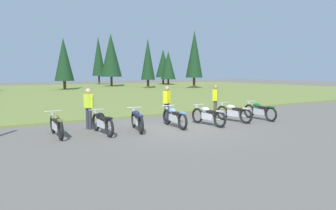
{
  "coord_description": "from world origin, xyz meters",
  "views": [
    {
      "loc": [
        -6.55,
        -10.53,
        2.3
      ],
      "look_at": [
        0.0,
        0.6,
        0.9
      ],
      "focal_mm": 32.07,
      "sensor_mm": 36.0,
      "label": 1
    }
  ],
  "objects_px": {
    "rider_with_back_turned": "(215,99)",
    "rider_in_hivis_vest": "(89,106)",
    "motorcycle_olive": "(56,125)",
    "motorcycle_silver": "(208,115)",
    "rider_checking_bike": "(167,102)",
    "motorcycle_british_green": "(259,111)",
    "motorcycle_sky_blue": "(174,117)",
    "motorcycle_cream": "(233,112)",
    "motorcycle_navy": "(137,120)",
    "motorcycle_black": "(102,122)"
  },
  "relations": [
    {
      "from": "motorcycle_sky_blue",
      "to": "rider_with_back_turned",
      "type": "bearing_deg",
      "value": 21.03
    },
    {
      "from": "rider_with_back_turned",
      "to": "motorcycle_olive",
      "type": "bearing_deg",
      "value": -174.92
    },
    {
      "from": "motorcycle_black",
      "to": "rider_with_back_turned",
      "type": "height_order",
      "value": "rider_with_back_turned"
    },
    {
      "from": "motorcycle_silver",
      "to": "motorcycle_black",
      "type": "bearing_deg",
      "value": 173.34
    },
    {
      "from": "motorcycle_olive",
      "to": "motorcycle_silver",
      "type": "bearing_deg",
      "value": -8.29
    },
    {
      "from": "motorcycle_olive",
      "to": "motorcycle_silver",
      "type": "xyz_separation_m",
      "value": [
        6.16,
        -0.9,
        0.0
      ]
    },
    {
      "from": "motorcycle_sky_blue",
      "to": "motorcycle_silver",
      "type": "relative_size",
      "value": 1.0
    },
    {
      "from": "motorcycle_black",
      "to": "motorcycle_british_green",
      "type": "distance_m",
      "value": 7.77
    },
    {
      "from": "motorcycle_olive",
      "to": "rider_in_hivis_vest",
      "type": "bearing_deg",
      "value": 30.18
    },
    {
      "from": "motorcycle_black",
      "to": "motorcycle_sky_blue",
      "type": "relative_size",
      "value": 1.0
    },
    {
      "from": "motorcycle_olive",
      "to": "motorcycle_silver",
      "type": "relative_size",
      "value": 1.0
    },
    {
      "from": "rider_with_back_turned",
      "to": "rider_in_hivis_vest",
      "type": "xyz_separation_m",
      "value": [
        -6.47,
        0.12,
        0.0
      ]
    },
    {
      "from": "motorcycle_sky_blue",
      "to": "motorcycle_british_green",
      "type": "height_order",
      "value": "same"
    },
    {
      "from": "rider_with_back_turned",
      "to": "rider_in_hivis_vest",
      "type": "bearing_deg",
      "value": 178.95
    },
    {
      "from": "motorcycle_black",
      "to": "motorcycle_silver",
      "type": "xyz_separation_m",
      "value": [
        4.58,
        -0.54,
        0.0
      ]
    },
    {
      "from": "motorcycle_british_green",
      "to": "rider_checking_bike",
      "type": "height_order",
      "value": "rider_checking_bike"
    },
    {
      "from": "motorcycle_navy",
      "to": "motorcycle_british_green",
      "type": "relative_size",
      "value": 0.98
    },
    {
      "from": "motorcycle_navy",
      "to": "motorcycle_silver",
      "type": "relative_size",
      "value": 0.98
    },
    {
      "from": "motorcycle_sky_blue",
      "to": "rider_with_back_turned",
      "type": "xyz_separation_m",
      "value": [
        3.23,
        1.24,
        0.51
      ]
    },
    {
      "from": "motorcycle_navy",
      "to": "motorcycle_british_green",
      "type": "distance_m",
      "value": 6.36
    },
    {
      "from": "motorcycle_sky_blue",
      "to": "motorcycle_silver",
      "type": "xyz_separation_m",
      "value": [
        1.51,
        -0.36,
        0.0
      ]
    },
    {
      "from": "motorcycle_navy",
      "to": "motorcycle_cream",
      "type": "xyz_separation_m",
      "value": [
        4.82,
        -0.3,
        0.0
      ]
    },
    {
      "from": "motorcycle_sky_blue",
      "to": "rider_checking_bike",
      "type": "height_order",
      "value": "rider_checking_bike"
    },
    {
      "from": "motorcycle_silver",
      "to": "motorcycle_british_green",
      "type": "relative_size",
      "value": 1.0
    },
    {
      "from": "motorcycle_navy",
      "to": "motorcycle_sky_blue",
      "type": "bearing_deg",
      "value": -3.76
    },
    {
      "from": "rider_checking_bike",
      "to": "motorcycle_cream",
      "type": "bearing_deg",
      "value": -29.57
    },
    {
      "from": "motorcycle_british_green",
      "to": "rider_in_hivis_vest",
      "type": "relative_size",
      "value": 1.26
    },
    {
      "from": "motorcycle_cream",
      "to": "motorcycle_british_green",
      "type": "xyz_separation_m",
      "value": [
        1.52,
        -0.18,
        0.0
      ]
    },
    {
      "from": "motorcycle_olive",
      "to": "motorcycle_cream",
      "type": "height_order",
      "value": "same"
    },
    {
      "from": "motorcycle_silver",
      "to": "rider_in_hivis_vest",
      "type": "bearing_deg",
      "value": 160.14
    },
    {
      "from": "motorcycle_navy",
      "to": "motorcycle_sky_blue",
      "type": "height_order",
      "value": "same"
    },
    {
      "from": "motorcycle_navy",
      "to": "motorcycle_sky_blue",
      "type": "distance_m",
      "value": 1.67
    },
    {
      "from": "motorcycle_sky_blue",
      "to": "rider_with_back_turned",
      "type": "height_order",
      "value": "rider_with_back_turned"
    },
    {
      "from": "motorcycle_olive",
      "to": "motorcycle_british_green",
      "type": "distance_m",
      "value": 9.37
    },
    {
      "from": "rider_in_hivis_vest",
      "to": "motorcycle_british_green",
      "type": "bearing_deg",
      "value": -12.35
    },
    {
      "from": "motorcycle_sky_blue",
      "to": "motorcycle_olive",
      "type": "bearing_deg",
      "value": 173.38
    },
    {
      "from": "motorcycle_silver",
      "to": "rider_in_hivis_vest",
      "type": "distance_m",
      "value": 5.08
    },
    {
      "from": "motorcycle_british_green",
      "to": "motorcycle_sky_blue",
      "type": "bearing_deg",
      "value": 175.42
    },
    {
      "from": "rider_checking_bike",
      "to": "motorcycle_black",
      "type": "bearing_deg",
      "value": -161.44
    },
    {
      "from": "rider_checking_bike",
      "to": "motorcycle_british_green",
      "type": "bearing_deg",
      "value": -22.16
    },
    {
      "from": "rider_checking_bike",
      "to": "rider_in_hivis_vest",
      "type": "height_order",
      "value": "same"
    },
    {
      "from": "motorcycle_olive",
      "to": "rider_in_hivis_vest",
      "type": "distance_m",
      "value": 1.71
    },
    {
      "from": "motorcycle_british_green",
      "to": "rider_in_hivis_vest",
      "type": "distance_m",
      "value": 8.12
    },
    {
      "from": "rider_checking_bike",
      "to": "rider_in_hivis_vest",
      "type": "bearing_deg",
      "value": 179.93
    },
    {
      "from": "rider_with_back_turned",
      "to": "rider_checking_bike",
      "type": "relative_size",
      "value": 1.0
    },
    {
      "from": "motorcycle_black",
      "to": "motorcycle_british_green",
      "type": "bearing_deg",
      "value": -4.08
    },
    {
      "from": "motorcycle_navy",
      "to": "motorcycle_cream",
      "type": "height_order",
      "value": "same"
    },
    {
      "from": "motorcycle_cream",
      "to": "motorcycle_british_green",
      "type": "bearing_deg",
      "value": -6.91
    },
    {
      "from": "rider_checking_bike",
      "to": "rider_in_hivis_vest",
      "type": "xyz_separation_m",
      "value": [
        -3.67,
        0.0,
        0.0
      ]
    },
    {
      "from": "motorcycle_olive",
      "to": "rider_checking_bike",
      "type": "xyz_separation_m",
      "value": [
        5.08,
        0.81,
        0.51
      ]
    }
  ]
}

